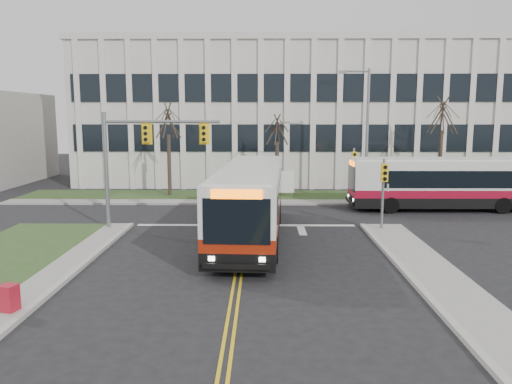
% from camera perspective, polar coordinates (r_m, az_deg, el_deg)
% --- Properties ---
extents(ground, '(120.00, 120.00, 0.00)m').
position_cam_1_polar(ground, '(19.73, -1.96, -9.03)').
color(ground, black).
rests_on(ground, ground).
extents(sidewalk_east, '(2.00, 26.00, 0.14)m').
position_cam_1_polar(sidewalk_east, '(16.38, 25.14, -13.43)').
color(sidewalk_east, '#9E9B93').
rests_on(sidewalk_east, ground).
extents(sidewalk_cross, '(44.00, 1.60, 0.14)m').
position_cam_1_polar(sidewalk_cross, '(34.72, 7.48, -1.19)').
color(sidewalk_cross, '#9E9B93').
rests_on(sidewalk_cross, ground).
extents(building_lawn, '(44.00, 5.00, 0.12)m').
position_cam_1_polar(building_lawn, '(37.47, 6.99, -0.46)').
color(building_lawn, '#2C4A1F').
rests_on(building_lawn, ground).
extents(office_building, '(40.00, 16.00, 12.00)m').
position_cam_1_polar(office_building, '(48.93, 5.58, 8.69)').
color(office_building, silver).
rests_on(office_building, ground).
extents(mast_arm_signal, '(6.11, 0.38, 6.20)m').
position_cam_1_polar(mast_arm_signal, '(26.79, -13.42, 4.74)').
color(mast_arm_signal, slate).
rests_on(mast_arm_signal, ground).
extents(signal_pole_near, '(0.34, 0.39, 3.80)m').
position_cam_1_polar(signal_pole_near, '(26.66, 14.38, 0.89)').
color(signal_pole_near, slate).
rests_on(signal_pole_near, ground).
extents(signal_pole_far, '(0.34, 0.39, 3.80)m').
position_cam_1_polar(signal_pole_far, '(34.91, 11.12, 2.81)').
color(signal_pole_far, slate).
rests_on(signal_pole_far, ground).
extents(streetlight, '(2.15, 0.25, 9.20)m').
position_cam_1_polar(streetlight, '(35.69, 12.34, 7.23)').
color(streetlight, slate).
rests_on(streetlight, ground).
extents(directory_sign, '(1.50, 0.12, 2.00)m').
position_cam_1_polar(directory_sign, '(36.62, 3.21, 1.13)').
color(directory_sign, slate).
rests_on(directory_sign, ground).
extents(tree_left, '(1.80, 1.80, 7.70)m').
position_cam_1_polar(tree_left, '(37.41, -10.01, 7.85)').
color(tree_left, '#42352B').
rests_on(tree_left, ground).
extents(tree_mid, '(1.80, 1.80, 6.82)m').
position_cam_1_polar(tree_mid, '(36.99, 2.43, 6.99)').
color(tree_mid, '#42352B').
rests_on(tree_mid, ground).
extents(tree_right, '(1.80, 1.80, 8.25)m').
position_cam_1_polar(tree_right, '(39.02, 20.54, 8.04)').
color(tree_right, '#42352B').
rests_on(tree_right, ground).
extents(bus_main, '(3.51, 13.24, 3.50)m').
position_cam_1_polar(bus_main, '(24.49, -0.65, -1.30)').
color(bus_main, silver).
rests_on(bus_main, ground).
extents(bus_cross, '(12.22, 2.70, 3.26)m').
position_cam_1_polar(bus_cross, '(34.11, 20.99, 0.77)').
color(bus_cross, silver).
rests_on(bus_cross, ground).
extents(newspaper_box_red, '(0.60, 0.56, 0.95)m').
position_cam_1_polar(newspaper_box_red, '(17.22, -26.42, -10.99)').
color(newspaper_box_red, '#A81526').
rests_on(newspaper_box_red, ground).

